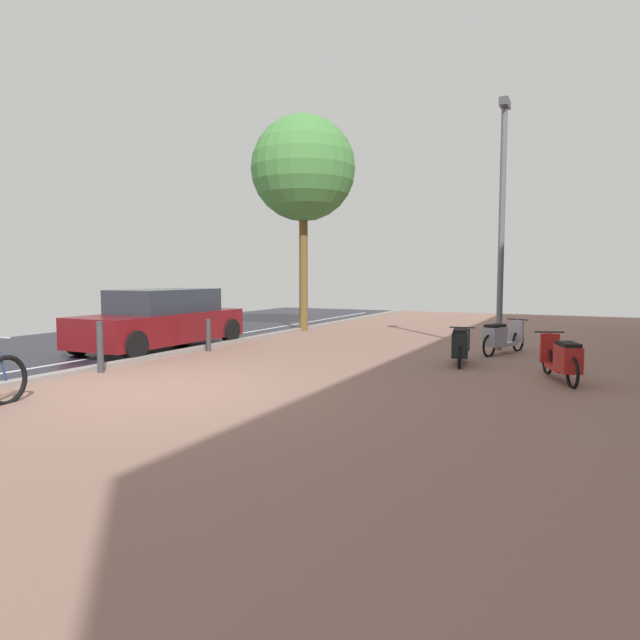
{
  "coord_description": "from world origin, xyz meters",
  "views": [
    {
      "loc": [
        6.03,
        -6.6,
        1.8
      ],
      "look_at": [
        2.16,
        1.34,
        1.08
      ],
      "focal_mm": 31.58,
      "sensor_mm": 36.0,
      "label": 1
    }
  ],
  "objects_px": {
    "scooter_near": "(563,359)",
    "bollard_near": "(100,347)",
    "street_tree": "(303,169)",
    "scooter_mid": "(500,338)",
    "scooter_far": "(460,345)",
    "lamp_post": "(502,213)",
    "parked_car_near": "(162,320)",
    "bollard_far": "(208,335)"
  },
  "relations": [
    {
      "from": "parked_car_near",
      "to": "street_tree",
      "type": "height_order",
      "value": "street_tree"
    },
    {
      "from": "scooter_near",
      "to": "lamp_post",
      "type": "bearing_deg",
      "value": 113.01
    },
    {
      "from": "scooter_mid",
      "to": "scooter_far",
      "type": "distance_m",
      "value": 1.94
    },
    {
      "from": "parked_car_near",
      "to": "street_tree",
      "type": "bearing_deg",
      "value": 77.97
    },
    {
      "from": "scooter_mid",
      "to": "parked_car_near",
      "type": "xyz_separation_m",
      "value": [
        -7.58,
        -2.48,
        0.3
      ]
    },
    {
      "from": "street_tree",
      "to": "bollard_far",
      "type": "distance_m",
      "value": 7.04
    },
    {
      "from": "scooter_far",
      "to": "street_tree",
      "type": "distance_m",
      "value": 8.91
    },
    {
      "from": "parked_car_near",
      "to": "bollard_near",
      "type": "relative_size",
      "value": 4.78
    },
    {
      "from": "scooter_mid",
      "to": "parked_car_near",
      "type": "height_order",
      "value": "parked_car_near"
    },
    {
      "from": "street_tree",
      "to": "bollard_near",
      "type": "bearing_deg",
      "value": -88.45
    },
    {
      "from": "scooter_near",
      "to": "scooter_mid",
      "type": "relative_size",
      "value": 1.0
    },
    {
      "from": "scooter_near",
      "to": "bollard_near",
      "type": "height_order",
      "value": "bollard_near"
    },
    {
      "from": "scooter_far",
      "to": "bollard_far",
      "type": "height_order",
      "value": "bollard_far"
    },
    {
      "from": "scooter_near",
      "to": "bollard_far",
      "type": "distance_m",
      "value": 7.67
    },
    {
      "from": "scooter_far",
      "to": "street_tree",
      "type": "height_order",
      "value": "street_tree"
    },
    {
      "from": "scooter_mid",
      "to": "lamp_post",
      "type": "distance_m",
      "value": 2.95
    },
    {
      "from": "bollard_near",
      "to": "scooter_mid",
      "type": "bearing_deg",
      "value": 42.19
    },
    {
      "from": "lamp_post",
      "to": "bollard_near",
      "type": "bearing_deg",
      "value": -133.53
    },
    {
      "from": "scooter_near",
      "to": "street_tree",
      "type": "relative_size",
      "value": 0.26
    },
    {
      "from": "scooter_mid",
      "to": "street_tree",
      "type": "xyz_separation_m",
      "value": [
        -6.46,
        2.81,
        4.69
      ]
    },
    {
      "from": "scooter_near",
      "to": "street_tree",
      "type": "height_order",
      "value": "street_tree"
    },
    {
      "from": "scooter_near",
      "to": "scooter_mid",
      "type": "distance_m",
      "value": 3.26
    },
    {
      "from": "scooter_far",
      "to": "bollard_far",
      "type": "bearing_deg",
      "value": -174.47
    },
    {
      "from": "lamp_post",
      "to": "scooter_mid",
      "type": "bearing_deg",
      "value": -79.19
    },
    {
      "from": "parked_car_near",
      "to": "lamp_post",
      "type": "xyz_separation_m",
      "value": [
        7.44,
        3.24,
        2.54
      ]
    },
    {
      "from": "scooter_mid",
      "to": "street_tree",
      "type": "distance_m",
      "value": 8.46
    },
    {
      "from": "street_tree",
      "to": "bollard_near",
      "type": "distance_m",
      "value": 9.62
    },
    {
      "from": "scooter_near",
      "to": "street_tree",
      "type": "bearing_deg",
      "value": 143.93
    },
    {
      "from": "lamp_post",
      "to": "bollard_far",
      "type": "distance_m",
      "value": 7.44
    },
    {
      "from": "lamp_post",
      "to": "street_tree",
      "type": "height_order",
      "value": "street_tree"
    },
    {
      "from": "scooter_mid",
      "to": "street_tree",
      "type": "bearing_deg",
      "value": 156.52
    },
    {
      "from": "scooter_mid",
      "to": "bollard_near",
      "type": "xyz_separation_m",
      "value": [
        -6.23,
        -5.65,
        0.09
      ]
    },
    {
      "from": "bollard_far",
      "to": "lamp_post",
      "type": "bearing_deg",
      "value": 27.7
    },
    {
      "from": "scooter_mid",
      "to": "street_tree",
      "type": "relative_size",
      "value": 0.26
    },
    {
      "from": "scooter_mid",
      "to": "bollard_far",
      "type": "xyz_separation_m",
      "value": [
        -6.23,
        -2.44,
        -0.0
      ]
    },
    {
      "from": "scooter_near",
      "to": "lamp_post",
      "type": "distance_m",
      "value": 4.92
    },
    {
      "from": "scooter_near",
      "to": "bollard_near",
      "type": "distance_m",
      "value": 8.12
    },
    {
      "from": "scooter_far",
      "to": "scooter_mid",
      "type": "bearing_deg",
      "value": 75.36
    },
    {
      "from": "parked_car_near",
      "to": "bollard_far",
      "type": "height_order",
      "value": "parked_car_near"
    },
    {
      "from": "scooter_near",
      "to": "parked_car_near",
      "type": "relative_size",
      "value": 0.38
    },
    {
      "from": "scooter_mid",
      "to": "bollard_far",
      "type": "bearing_deg",
      "value": -158.64
    },
    {
      "from": "bollard_near",
      "to": "parked_car_near",
      "type": "bearing_deg",
      "value": 113.19
    }
  ]
}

